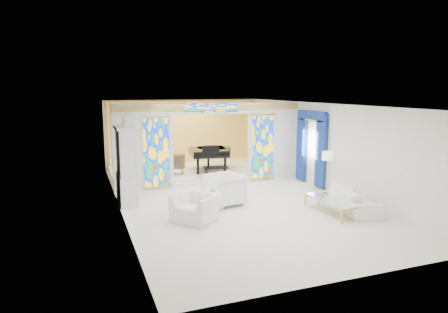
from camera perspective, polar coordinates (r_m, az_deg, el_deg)
name	(u,v)px	position (r m, az deg, el deg)	size (l,w,h in m)	color
floor	(231,198)	(13.01, 0.97, -5.90)	(12.00, 12.00, 0.00)	white
ceiling	(231,105)	(12.54, 1.01, 7.42)	(7.00, 12.00, 0.02)	white
wall_back	(183,133)	(18.36, -5.81, 3.40)	(7.00, 0.02, 3.00)	silver
wall_front	(352,202)	(7.54, 17.82, -6.16)	(7.00, 0.02, 3.00)	silver
wall_left	(118,159)	(11.89, -14.94, -0.31)	(0.02, 12.00, 3.00)	silver
wall_right	(325,147)	(14.32, 14.17, 1.38)	(0.02, 12.00, 3.00)	silver
partition_wall	(211,140)	(14.52, -1.86, 2.40)	(7.00, 0.22, 3.00)	silver
stained_glass_left	(156,153)	(13.97, -9.64, 0.51)	(0.90, 0.04, 2.40)	gold
stained_glass_right	(263,147)	(15.23, 5.54, 1.36)	(0.90, 0.04, 2.40)	gold
stained_glass_transom	(212,108)	(14.32, -1.75, 6.98)	(2.00, 0.04, 0.34)	gold
alcove_platform	(195,171)	(16.77, -4.10, -2.05)	(6.80, 3.80, 0.18)	white
gold_curtain_back	(184,133)	(18.24, -5.71, 3.36)	(6.70, 0.10, 2.90)	#FCC157
chandelier	(200,112)	(16.41, -3.43, 6.37)	(0.48, 0.48, 0.30)	gold
blue_drapes	(311,142)	(14.83, 12.34, 2.03)	(0.14, 1.85, 2.65)	navy
china_cabinet	(126,166)	(12.56, -13.84, -1.27)	(0.56, 1.46, 2.72)	silver
armchair_left	(195,208)	(10.73, -4.10, -7.33)	(1.11, 0.97, 0.72)	white
armchair_right	(224,189)	(12.12, 0.04, -4.73)	(1.02, 1.05, 0.95)	white
sofa	(355,199)	(12.30, 18.24, -5.77)	(2.19, 0.86, 0.64)	white
side_table	(213,199)	(11.39, -1.63, -6.11)	(0.63, 0.63, 0.60)	silver
vase	(213,189)	(11.31, -1.64, -4.67)	(0.16, 0.16, 0.17)	silver
coffee_table	(329,201)	(11.71, 14.83, -6.12)	(0.61, 1.83, 0.40)	silver
floor_lamp	(327,158)	(13.62, 14.54, -0.19)	(0.38, 0.38, 1.44)	gold
grand_piano	(211,152)	(16.42, -1.84, 0.66)	(1.96, 2.81, 1.09)	black
tv_console	(175,161)	(15.69, -6.95, -0.68)	(0.80, 0.69, 0.79)	brown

